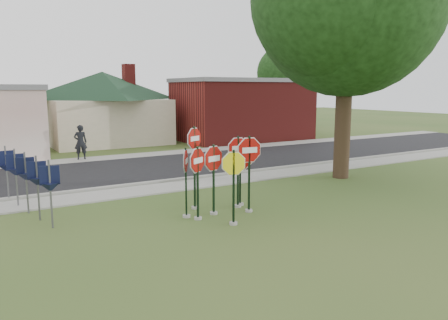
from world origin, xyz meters
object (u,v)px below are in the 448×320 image
oak_tree (348,0)px  stop_sign_left (198,173)px  stop_sign_center (214,170)px  stop_sign_yellow (234,179)px  pedestrian (80,142)px

oak_tree → stop_sign_left: bearing=-164.2°
stop_sign_center → stop_sign_yellow: size_ratio=1.02×
stop_sign_yellow → stop_sign_center: bearing=88.6°
stop_sign_yellow → oak_tree: bearing=23.4°
pedestrian → stop_sign_yellow: bearing=101.4°
stop_sign_center → stop_sign_left: stop_sign_left is taller
oak_tree → pedestrian: oak_tree is taller
stop_sign_left → stop_sign_center: bearing=19.4°
stop_sign_center → oak_tree: bearing=15.5°
stop_sign_center → stop_sign_yellow: bearing=-91.4°
stop_sign_left → pedestrian: size_ratio=1.23×
stop_sign_left → oak_tree: size_ratio=0.20×
stop_sign_yellow → stop_sign_left: bearing=123.6°
stop_sign_left → pedestrian: (-0.46, 13.31, -0.42)m
stop_sign_left → pedestrian: stop_sign_left is taller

